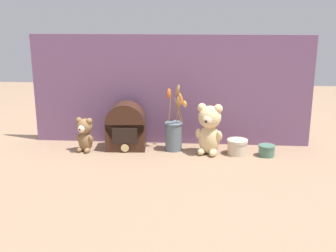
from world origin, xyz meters
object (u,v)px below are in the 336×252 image
object	(u,v)px
vintage_radio	(126,128)
teddy_bear_medium	(85,134)
decorative_tin_tall	(267,150)
teddy_bear_large	(209,128)
flower_vase	(174,132)
decorative_tin_short	(237,147)

from	to	relation	value
vintage_radio	teddy_bear_medium	bearing A→B (deg)	-163.86
decorative_tin_tall	teddy_bear_large	bearing A→B (deg)	177.50
flower_vase	vintage_radio	bearing A→B (deg)	179.05
teddy_bear_medium	decorative_tin_short	size ratio (longest dim) A/B	1.72
teddy_bear_medium	vintage_radio	size ratio (longest dim) A/B	0.73
vintage_radio	decorative_tin_tall	distance (m)	0.70
teddy_bear_medium	flower_vase	bearing A→B (deg)	6.90
teddy_bear_large	decorative_tin_tall	size ratio (longest dim) A/B	3.13
flower_vase	vintage_radio	world-z (taller)	flower_vase
decorative_tin_tall	vintage_radio	bearing A→B (deg)	175.06
teddy_bear_large	vintage_radio	world-z (taller)	teddy_bear_large
teddy_bear_large	flower_vase	world-z (taller)	flower_vase
decorative_tin_short	decorative_tin_tall	bearing A→B (deg)	-6.38
teddy_bear_medium	decorative_tin_short	bearing A→B (deg)	0.98
teddy_bear_medium	flower_vase	size ratio (longest dim) A/B	0.53
teddy_bear_medium	vintage_radio	world-z (taller)	vintage_radio
vintage_radio	decorative_tin_tall	size ratio (longest dim) A/B	2.99
decorative_tin_tall	flower_vase	bearing A→B (deg)	172.95
vintage_radio	decorative_tin_tall	xyz separation A→B (m)	(0.69, -0.06, -0.08)
vintage_radio	decorative_tin_tall	bearing A→B (deg)	-4.94
vintage_radio	decorative_tin_short	world-z (taller)	vintage_radio
teddy_bear_medium	decorative_tin_short	distance (m)	0.75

